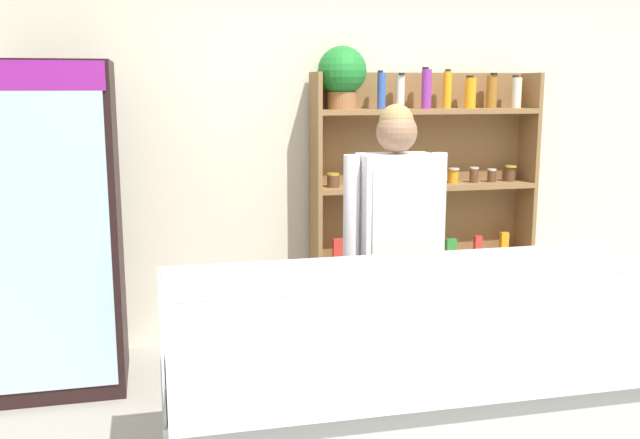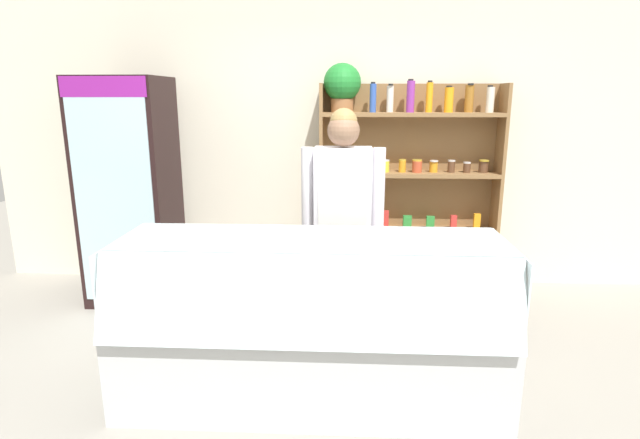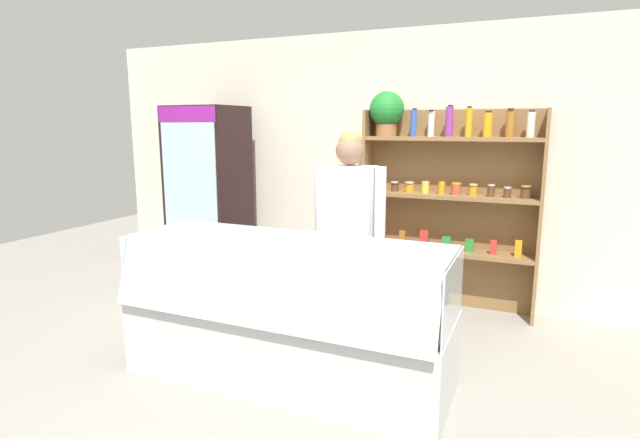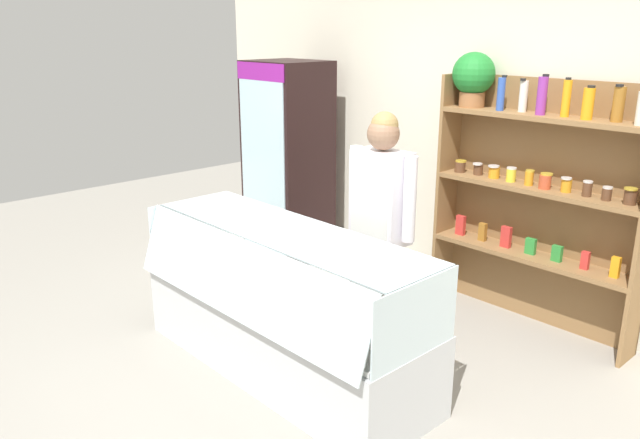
{
  "view_description": "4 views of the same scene",
  "coord_description": "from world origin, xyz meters",
  "px_view_note": "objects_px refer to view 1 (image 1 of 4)",
  "views": [
    {
      "loc": [
        -1.27,
        -3.02,
        1.82
      ],
      "look_at": [
        -0.42,
        0.61,
        1.12
      ],
      "focal_mm": 40.0,
      "sensor_mm": 36.0,
      "label": 1
    },
    {
      "loc": [
        0.05,
        -2.83,
        1.81
      ],
      "look_at": [
        -0.12,
        0.37,
        1.02
      ],
      "focal_mm": 28.0,
      "sensor_mm": 36.0,
      "label": 2
    },
    {
      "loc": [
        1.39,
        -3.01,
        1.77
      ],
      "look_at": [
        -0.05,
        0.29,
        1.09
      ],
      "focal_mm": 28.0,
      "sensor_mm": 36.0,
      "label": 3
    },
    {
      "loc": [
        2.84,
        -2.53,
        2.28
      ],
      "look_at": [
        -0.48,
        0.57,
        0.87
      ],
      "focal_mm": 35.0,
      "sensor_mm": 36.0,
      "label": 4
    }
  ],
  "objects_px": {
    "drinks_fridge": "(56,229)",
    "shelving_unit": "(407,171)",
    "deli_display_case": "(410,415)",
    "shop_clerk": "(395,231)"
  },
  "relations": [
    {
      "from": "deli_display_case",
      "to": "shop_clerk",
      "type": "distance_m",
      "value": 1.07
    },
    {
      "from": "deli_display_case",
      "to": "shop_clerk",
      "type": "height_order",
      "value": "shop_clerk"
    },
    {
      "from": "deli_display_case",
      "to": "shop_clerk",
      "type": "relative_size",
      "value": 1.31
    },
    {
      "from": "drinks_fridge",
      "to": "deli_display_case",
      "type": "height_order",
      "value": "drinks_fridge"
    },
    {
      "from": "shelving_unit",
      "to": "shop_clerk",
      "type": "height_order",
      "value": "shelving_unit"
    },
    {
      "from": "drinks_fridge",
      "to": "shelving_unit",
      "type": "height_order",
      "value": "shelving_unit"
    },
    {
      "from": "drinks_fridge",
      "to": "shelving_unit",
      "type": "bearing_deg",
      "value": 9.59
    },
    {
      "from": "drinks_fridge",
      "to": "shelving_unit",
      "type": "xyz_separation_m",
      "value": [
        2.36,
        0.4,
        0.24
      ]
    },
    {
      "from": "drinks_fridge",
      "to": "deli_display_case",
      "type": "distance_m",
      "value": 2.36
    },
    {
      "from": "deli_display_case",
      "to": "shop_clerk",
      "type": "xyz_separation_m",
      "value": [
        0.18,
        0.77,
        0.72
      ]
    }
  ]
}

